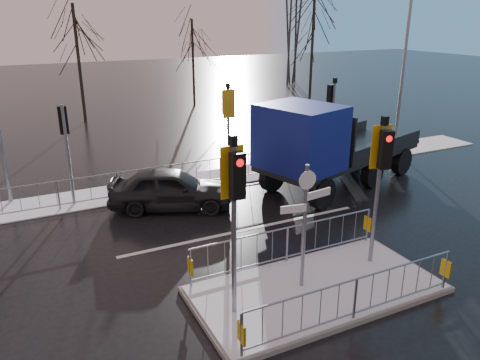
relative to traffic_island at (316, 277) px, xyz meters
name	(u,v)px	position (x,y,z in m)	size (l,w,h in m)	color
ground	(316,292)	(0.01, -0.01, -0.39)	(120.00, 120.00, 0.00)	black
snow_verge	(191,182)	(0.01, 8.59, -0.37)	(30.00, 2.00, 0.04)	white
lane_markings	(324,298)	(0.01, -0.34, -0.39)	(8.00, 11.38, 0.01)	silver
traffic_island	(316,277)	(0.00, 0.00, 0.00)	(6.00, 3.04, 4.15)	#63635F
far_kerb_fixtures	(202,160)	(0.31, 8.08, 0.63)	(18.00, 0.65, 3.83)	gray
car_far_lane	(171,189)	(-1.49, 6.47, 0.32)	(1.68, 4.18, 1.42)	black
flatbed_truck	(318,145)	(3.89, 5.61, 1.42)	(7.81, 4.70, 3.41)	black
tree_far_a	(76,40)	(-1.99, 21.99, 4.43)	(3.75, 3.75, 7.08)	black
tree_far_b	(193,46)	(6.01, 23.99, 3.79)	(3.25, 3.25, 6.14)	black
tree_far_c	(313,31)	(14.01, 20.99, 4.76)	(4.00, 4.00, 7.55)	black
street_lamp_right	(406,58)	(10.58, 8.49, 4.00)	(1.25, 0.18, 8.00)	gray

